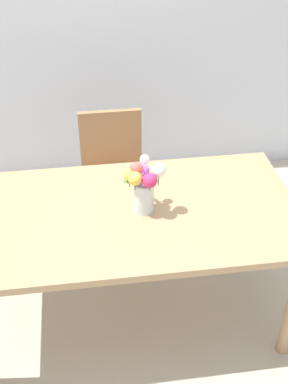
{
  "coord_description": "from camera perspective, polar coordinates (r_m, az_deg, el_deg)",
  "views": [
    {
      "loc": [
        -0.22,
        -2.08,
        2.41
      ],
      "look_at": [
        0.07,
        -0.0,
        0.89
      ],
      "focal_mm": 47.5,
      "sensor_mm": 36.0,
      "label": 1
    }
  ],
  "objects": [
    {
      "name": "chair_far",
      "position": [
        3.47,
        -3.5,
        2.67
      ],
      "size": [
        0.42,
        0.42,
        0.9
      ],
      "rotation": [
        0.0,
        0.0,
        3.14
      ],
      "color": "#9E7047",
      "rests_on": "ground_plane"
    },
    {
      "name": "back_wall",
      "position": [
        3.82,
        -4.76,
        20.38
      ],
      "size": [
        7.0,
        0.1,
        2.8
      ],
      "primitive_type": "cube",
      "color": "silver",
      "rests_on": "ground_plane"
    },
    {
      "name": "dining_table",
      "position": [
        2.71,
        -1.56,
        -3.66
      ],
      "size": [
        1.78,
        0.95,
        0.77
      ],
      "color": "tan",
      "rests_on": "ground_plane"
    },
    {
      "name": "flower_vase",
      "position": [
        2.55,
        -0.07,
        1.0
      ],
      "size": [
        0.21,
        0.2,
        0.3
      ],
      "color": "silver",
      "rests_on": "dining_table"
    },
    {
      "name": "ground_plane",
      "position": [
        3.19,
        -1.36,
        -13.22
      ],
      "size": [
        12.0,
        12.0,
        0.0
      ],
      "primitive_type": "plane",
      "color": "#B7AD99"
    }
  ]
}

